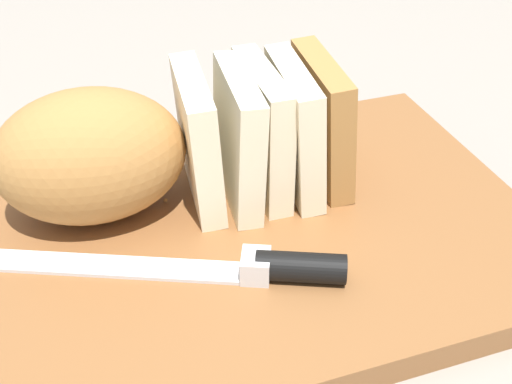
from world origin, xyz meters
TOP-DOWN VIEW (x-y plane):
  - ground_plane at (0.00, 0.00)m, footprint 3.00×3.00m
  - cutting_board at (0.00, 0.00)m, footprint 0.43×0.31m
  - bread_loaf at (-0.06, 0.05)m, footprint 0.28×0.12m
  - bread_knife at (-0.03, -0.05)m, footprint 0.28×0.14m
  - crumb_near_knife at (0.02, 0.01)m, footprint 0.01×0.01m
  - crumb_near_loaf at (-0.06, 0.05)m, footprint 0.00×0.00m

SIDE VIEW (x-z plane):
  - ground_plane at x=0.00m, z-range 0.00..0.00m
  - cutting_board at x=0.00m, z-range 0.00..0.02m
  - crumb_near_loaf at x=-0.06m, z-range 0.02..0.03m
  - crumb_near_knife at x=0.02m, z-range 0.02..0.03m
  - bread_knife at x=-0.03m, z-range 0.02..0.04m
  - bread_loaf at x=-0.06m, z-range 0.02..0.13m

